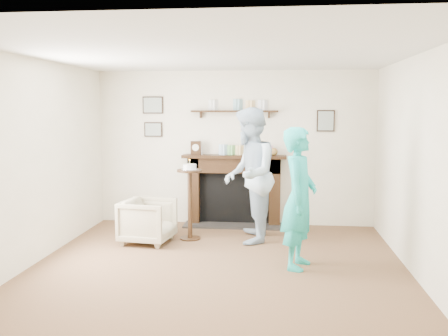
{
  "coord_description": "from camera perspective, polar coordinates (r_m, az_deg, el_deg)",
  "views": [
    {
      "loc": [
        0.7,
        -5.58,
        1.9
      ],
      "look_at": [
        -0.0,
        0.9,
        1.11
      ],
      "focal_mm": 40.0,
      "sensor_mm": 36.0,
      "label": 1
    }
  ],
  "objects": [
    {
      "name": "room_shell",
      "position": [
        6.32,
        -0.18,
        4.36
      ],
      "size": [
        4.54,
        5.02,
        2.52
      ],
      "color": "beige",
      "rests_on": "ground"
    },
    {
      "name": "woman",
      "position": [
        6.18,
        8.45,
        -11.11
      ],
      "size": [
        0.54,
        0.69,
        1.68
      ],
      "primitive_type": "imported",
      "rotation": [
        0.0,
        0.0,
        1.32
      ],
      "color": "#1FA6B1",
      "rests_on": "ground"
    },
    {
      "name": "pedestal_table",
      "position": [
        7.22,
        -3.93,
        -2.55
      ],
      "size": [
        0.37,
        0.37,
        1.17
      ],
      "color": "black",
      "rests_on": "ground"
    },
    {
      "name": "man",
      "position": [
        7.24,
        2.84,
        -8.36
      ],
      "size": [
        0.74,
        0.94,
        1.91
      ],
      "primitive_type": "imported",
      "rotation": [
        0.0,
        0.0,
        -1.56
      ],
      "color": "silver",
      "rests_on": "ground"
    },
    {
      "name": "armchair",
      "position": [
        7.24,
        -8.64,
        -8.42
      ],
      "size": [
        0.77,
        0.76,
        0.63
      ],
      "primitive_type": "imported",
      "rotation": [
        0.0,
        0.0,
        1.43
      ],
      "color": "#C4AD91",
      "rests_on": "ground"
    },
    {
      "name": "ground",
      "position": [
        5.94,
        -0.92,
        -11.79
      ],
      "size": [
        5.0,
        5.0,
        0.0
      ],
      "primitive_type": "plane",
      "color": "brown",
      "rests_on": "ground"
    }
  ]
}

